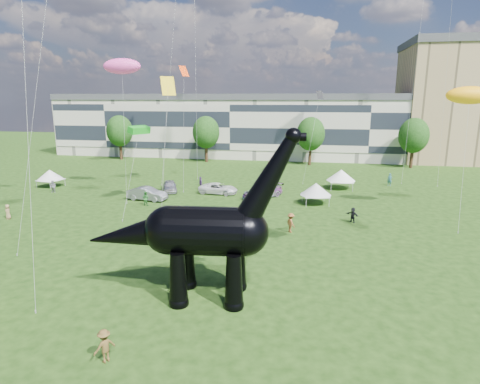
# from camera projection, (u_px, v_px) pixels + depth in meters

# --- Properties ---
(ground) EXTENTS (220.00, 220.00, 0.00)m
(ground) POSITION_uv_depth(u_px,v_px,m) (174.00, 293.00, 26.04)
(ground) COLOR #16330C
(ground) RESTS_ON ground
(terrace_row) EXTENTS (78.00, 11.00, 12.00)m
(terrace_row) POSITION_uv_depth(u_px,v_px,m) (235.00, 128.00, 85.41)
(terrace_row) COLOR beige
(terrace_row) RESTS_ON ground
(apartment_block) EXTENTS (28.00, 18.00, 22.00)m
(apartment_block) POSITION_uv_depth(u_px,v_px,m) (477.00, 105.00, 78.76)
(apartment_block) COLOR tan
(apartment_block) RESTS_ON ground
(tree_far_left) EXTENTS (5.20, 5.20, 9.44)m
(tree_far_left) POSITION_uv_depth(u_px,v_px,m) (119.00, 128.00, 80.57)
(tree_far_left) COLOR #382314
(tree_far_left) RESTS_ON ground
(tree_mid_left) EXTENTS (5.20, 5.20, 9.44)m
(tree_mid_left) POSITION_uv_depth(u_px,v_px,m) (206.00, 130.00, 77.43)
(tree_mid_left) COLOR #382314
(tree_mid_left) RESTS_ON ground
(tree_mid_right) EXTENTS (5.20, 5.20, 9.44)m
(tree_mid_right) POSITION_uv_depth(u_px,v_px,m) (311.00, 131.00, 73.94)
(tree_mid_right) COLOR #382314
(tree_mid_right) RESTS_ON ground
(tree_far_right) EXTENTS (5.20, 5.20, 9.44)m
(tree_far_right) POSITION_uv_depth(u_px,v_px,m) (414.00, 133.00, 70.79)
(tree_far_right) COLOR #382314
(tree_far_right) RESTS_ON ground
(dinosaur_sculpture) EXTENTS (13.66, 4.05, 11.13)m
(dinosaur_sculpture) POSITION_uv_depth(u_px,v_px,m) (199.00, 234.00, 24.64)
(dinosaur_sculpture) COLOR black
(dinosaur_sculpture) RESTS_ON ground
(car_silver) EXTENTS (3.32, 4.76, 1.50)m
(car_silver) POSITION_uv_depth(u_px,v_px,m) (170.00, 186.00, 53.86)
(car_silver) COLOR #BBBBC0
(car_silver) RESTS_ON ground
(car_grey) EXTENTS (5.14, 2.37, 1.63)m
(car_grey) POSITION_uv_depth(u_px,v_px,m) (147.00, 194.00, 49.29)
(car_grey) COLOR gray
(car_grey) RESTS_ON ground
(car_white) EXTENTS (5.32, 2.89, 1.41)m
(car_white) POSITION_uv_depth(u_px,v_px,m) (218.00, 189.00, 52.65)
(car_white) COLOR white
(car_white) RESTS_ON ground
(car_dark) EXTENTS (5.42, 5.99, 1.68)m
(car_dark) POSITION_uv_depth(u_px,v_px,m) (262.00, 191.00, 50.56)
(car_dark) COLOR #595960
(car_dark) RESTS_ON ground
(gazebo_near) EXTENTS (4.29, 4.29, 2.54)m
(gazebo_near) POSITION_uv_depth(u_px,v_px,m) (316.00, 189.00, 47.39)
(gazebo_near) COLOR silver
(gazebo_near) RESTS_ON ground
(gazebo_far) EXTENTS (4.14, 4.14, 2.72)m
(gazebo_far) POSITION_uv_depth(u_px,v_px,m) (341.00, 175.00, 55.22)
(gazebo_far) COLOR white
(gazebo_far) RESTS_ON ground
(gazebo_left) EXTENTS (4.22, 4.22, 2.47)m
(gazebo_left) POSITION_uv_depth(u_px,v_px,m) (50.00, 175.00, 56.49)
(gazebo_left) COLOR white
(gazebo_left) RESTS_ON ground
(visitors) EXTENTS (45.65, 44.72, 1.86)m
(visitors) POSITION_uv_depth(u_px,v_px,m) (202.00, 214.00, 40.50)
(visitors) COLOR black
(visitors) RESTS_ON ground
(kites) EXTENTS (51.45, 45.31, 28.88)m
(kites) POSITION_uv_depth(u_px,v_px,m) (212.00, 5.00, 39.43)
(kites) COLOR #F5103C
(kites) RESTS_ON ground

